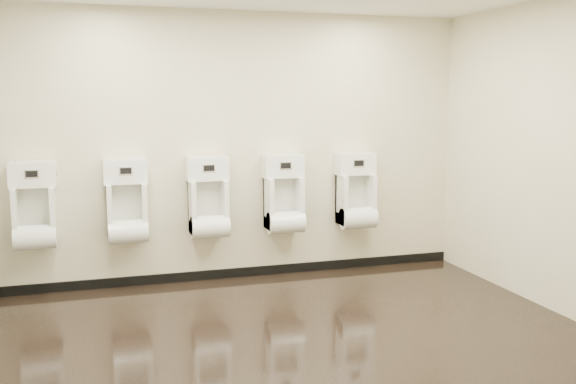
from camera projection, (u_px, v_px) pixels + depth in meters
name	position (u px, v px, depth m)	size (l,w,h in m)	color
ground	(284.00, 333.00, 5.27)	(5.00, 3.50, 0.00)	black
back_wall	(236.00, 147.00, 6.72)	(5.00, 0.02, 2.80)	beige
front_wall	(378.00, 197.00, 3.41)	(5.00, 0.02, 2.80)	beige
right_wall	(549.00, 156.00, 5.79)	(0.02, 3.50, 2.80)	beige
skirting_back	(238.00, 273.00, 6.91)	(5.00, 0.02, 0.10)	black
urinal_0	(34.00, 212.00, 6.08)	(0.44, 0.33, 0.82)	white
urinal_1	(127.00, 207.00, 6.33)	(0.44, 0.33, 0.82)	white
urinal_2	(209.00, 203.00, 6.57)	(0.44, 0.33, 0.82)	white
urinal_3	(284.00, 200.00, 6.80)	(0.44, 0.33, 0.82)	white
urinal_4	(356.00, 196.00, 7.04)	(0.44, 0.33, 0.82)	white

